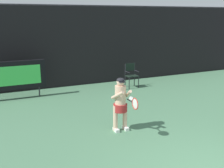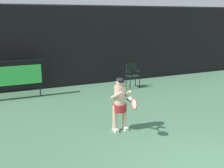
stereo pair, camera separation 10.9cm
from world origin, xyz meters
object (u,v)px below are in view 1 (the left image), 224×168
scoreboard (16,75)px  tennis_racket (135,104)px  umpire_chair (131,74)px  tennis_player (121,102)px  water_bottle (125,87)px

scoreboard → tennis_racket: (2.48, -4.99, 0.05)m
umpire_chair → tennis_player: tennis_player is taller
water_bottle → tennis_racket: (-1.95, -4.43, 0.87)m
scoreboard → water_bottle: size_ratio=8.30×
umpire_chair → tennis_racket: size_ratio=1.79×
tennis_player → tennis_racket: size_ratio=2.55×
tennis_racket → tennis_player: bearing=103.7°
tennis_racket → scoreboard: bearing=122.8°
umpire_chair → tennis_player: (-2.51, -4.07, 0.23)m
water_bottle → tennis_racket: tennis_racket is taller
tennis_player → scoreboard: bearing=118.9°
scoreboard → umpire_chair: scoreboard is taller
water_bottle → tennis_player: bearing=-118.3°
scoreboard → umpire_chair: size_ratio=2.04×
water_bottle → scoreboard: bearing=172.8°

